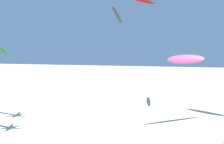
% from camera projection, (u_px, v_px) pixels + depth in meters
% --- Properties ---
extents(flying_kite_2, '(6.85, 11.35, 7.63)m').
position_uv_depth(flying_kite_2, '(185.00, 59.00, 35.51)').
color(flying_kite_2, '#EA5193').
rests_on(flying_kite_2, ground).
extents(flying_kite_5, '(4.62, 11.92, 15.23)m').
position_uv_depth(flying_kite_5, '(117.00, 16.00, 44.35)').
color(flying_kite_5, black).
rests_on(flying_kite_5, ground).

